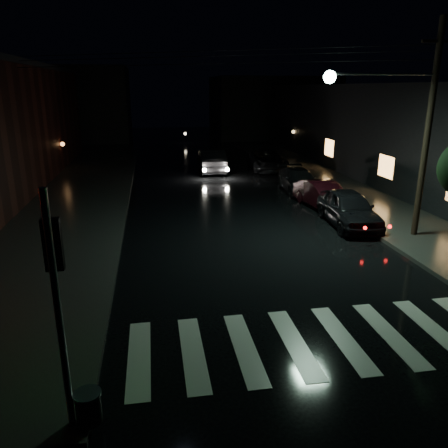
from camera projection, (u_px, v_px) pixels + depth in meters
name	position (u px, v px, depth m)	size (l,w,h in m)	color
ground	(195.00, 366.00, 9.42)	(120.00, 120.00, 0.00)	black
sidewalk_left	(67.00, 206.00, 21.80)	(6.00, 44.00, 0.15)	#282826
sidewalk_right	(349.00, 195.00, 24.15)	(4.00, 44.00, 0.15)	#282826
building_right	(428.00, 132.00, 28.13)	(10.00, 40.00, 6.00)	black
building_far_left	(65.00, 104.00, 49.04)	(14.00, 10.00, 8.00)	black
building_far_right	(272.00, 107.00, 52.94)	(14.00, 10.00, 7.00)	black
crosswalk	(319.00, 340.00, 10.36)	(9.00, 3.00, 0.01)	beige
signal_pole_corner	(74.00, 352.00, 7.26)	(0.68, 0.61, 4.20)	slate
utility_pole	(413.00, 120.00, 16.02)	(4.92, 0.44, 8.00)	black
parked_car_a	(349.00, 208.00, 18.86)	(1.79, 4.46, 1.52)	black
parked_car_b	(323.00, 195.00, 21.60)	(1.41, 4.04, 1.33)	black
parked_car_c	(298.00, 180.00, 25.21)	(1.78, 4.39, 1.27)	black
parked_car_d	(267.00, 160.00, 31.73)	(2.42, 5.24, 1.46)	black
oncoming_car	(212.00, 160.00, 30.99)	(1.71, 4.91, 1.62)	black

